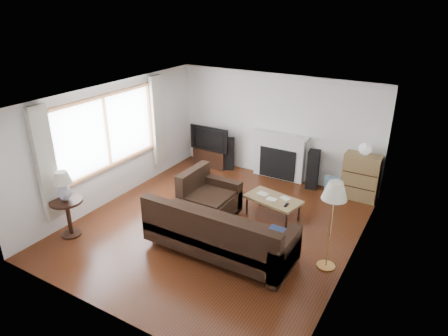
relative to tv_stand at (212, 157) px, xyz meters
The scene contains 17 objects.
room 3.17m from the tv_stand, 56.51° to the right, with size 5.10×5.60×2.54m.
window 3.11m from the tv_stand, 106.42° to the right, with size 0.12×2.74×1.54m, color brown.
curtain_near 4.44m from the tv_stand, 100.02° to the right, with size 0.10×0.35×2.10m, color beige.
curtain_far 1.82m from the tv_stand, 122.29° to the right, with size 0.10×0.35×2.10m, color beige.
fireplace 1.84m from the tv_stand, ahead, with size 1.40×0.26×1.15m, color white.
tv_stand is the anchor object (origin of this frame).
television 0.54m from the tv_stand, ahead, with size 1.09×0.14×0.63m, color black.
speaker_left 0.53m from the tv_stand, ahead, with size 0.22×0.27×0.81m, color black.
speaker_right 2.70m from the tv_stand, ahead, with size 0.25×0.30×0.90m, color black.
bookshelf 3.76m from the tv_stand, ahead, with size 0.75×0.35×1.03m, color olive.
globe_lamp 3.86m from the tv_stand, ahead, with size 0.26×0.26×0.26m, color white.
sectional_sofa 3.90m from the tv_stand, 56.09° to the right, with size 2.78×2.03×0.90m, color black.
coffee_table 2.95m from the tv_stand, 33.89° to the right, with size 1.08×0.59×0.42m, color olive.
footstool 2.92m from the tv_stand, 80.36° to the right, with size 0.40×0.40×0.34m, color black.
floor_lamp 4.74m from the tv_stand, 34.69° to the right, with size 0.40×0.40×1.54m, color #C98E45.
side_table 4.17m from the tv_stand, 96.83° to the right, with size 0.58×0.58×0.73m, color black.
table_lamp 4.24m from the tv_stand, 96.83° to the right, with size 0.34×0.34×0.55m, color silver.
Camera 1 is at (3.49, -5.66, 4.09)m, focal length 32.00 mm.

